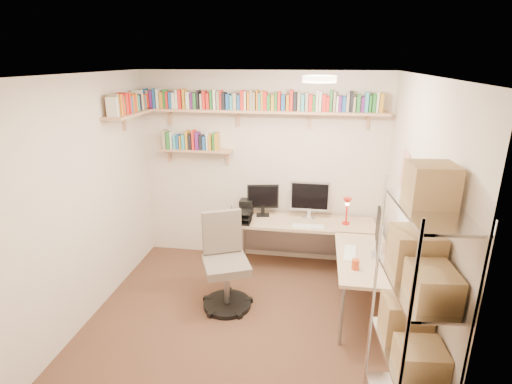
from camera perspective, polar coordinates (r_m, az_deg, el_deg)
ground at (r=4.45m, az=-2.14°, el=-17.77°), size 3.20×3.20×0.00m
room_shell at (r=3.74m, az=-2.35°, el=1.68°), size 3.24×3.04×2.52m
wall_shelves at (r=4.98m, az=-4.38°, el=11.49°), size 3.12×1.09×0.79m
corner_desk at (r=4.88m, az=7.55°, el=-5.31°), size 1.86×1.73×1.18m
office_chair at (r=4.47m, az=-4.41°, el=-10.76°), size 0.62×0.63×1.06m
wire_rack at (r=2.93m, az=22.10°, el=-12.51°), size 0.46×0.84×2.03m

